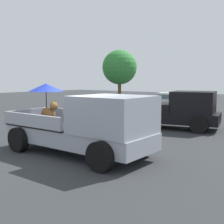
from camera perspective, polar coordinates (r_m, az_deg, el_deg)
name	(u,v)px	position (r m, az deg, el deg)	size (l,w,h in m)	color
ground_plane	(78,154)	(9.61, -6.56, -7.98)	(80.00, 80.00, 0.00)	#2D3033
pickup_truck_main	(87,125)	(9.16, -4.77, -2.49)	(5.10, 2.36, 2.22)	black
pickup_truck_red	(172,110)	(14.56, 11.50, 0.34)	(5.10, 3.09, 1.80)	black
parked_sedan_far	(172,100)	(23.05, 11.52, 2.20)	(4.62, 2.86, 1.33)	black
tree_by_lot	(120,67)	(28.52, 1.47, 8.58)	(3.29, 3.29, 5.13)	brown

